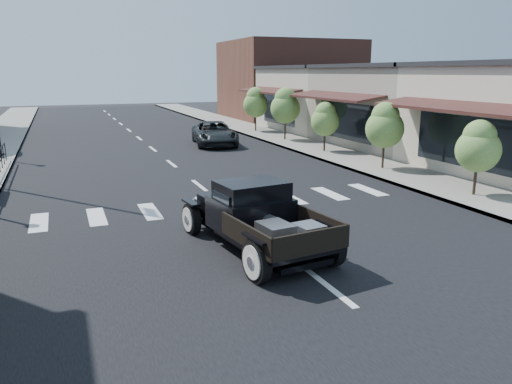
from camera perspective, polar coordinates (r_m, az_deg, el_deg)
name	(u,v)px	position (r m, az deg, el deg)	size (l,w,h in m)	color
ground	(271,242)	(12.88, 1.72, -5.78)	(120.00, 120.00, 0.00)	black
road	(160,154)	(26.94, -10.96, 4.23)	(14.00, 80.00, 0.02)	black
road_markings	(181,172)	(22.11, -8.53, 2.30)	(12.00, 60.00, 0.06)	silver
sidewalk_right	(303,145)	(29.65, 5.45, 5.39)	(3.00, 80.00, 0.15)	gray
storefront_mid	(418,107)	(31.31, 18.07, 9.22)	(10.00, 9.00, 4.50)	gray
storefront_far	(339,99)	(38.68, 9.51, 10.40)	(10.00, 9.00, 4.50)	#B6AE9A
far_building_right	(289,80)	(47.70, 3.81, 12.62)	(11.00, 10.00, 7.00)	brown
small_tree_a	(477,159)	(18.54, 23.95, 3.46)	(1.48, 1.48, 2.47)	olive
small_tree_b	(384,137)	(22.49, 14.45, 6.16)	(1.66, 1.66, 2.76)	olive
small_tree_c	(325,127)	(26.90, 7.87, 7.32)	(1.49, 1.49, 2.49)	olive
small_tree_d	(285,115)	(31.34, 3.35, 8.83)	(1.84, 1.84, 3.07)	olive
small_tree_e	(256,110)	(35.95, -0.04, 9.37)	(1.77, 1.77, 2.96)	olive
hotrod_pickup	(256,216)	(12.09, 0.00, -2.79)	(2.32, 4.97, 1.72)	black
second_car	(214,134)	(29.90, -4.78, 6.66)	(2.29, 4.98, 1.38)	black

